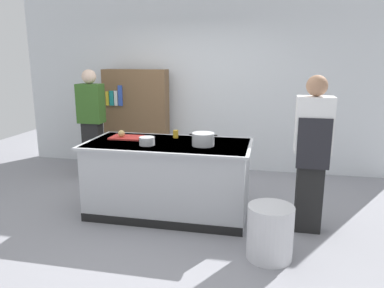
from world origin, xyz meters
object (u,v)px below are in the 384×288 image
person_chef (312,151)px  person_guest (92,122)px  stock_pot (203,139)px  juice_cup (176,134)px  bookshelf (136,120)px  onion (121,134)px  trash_bin (270,232)px  mixing_bowl (147,141)px

person_chef → person_guest: 3.41m
stock_pot → person_guest: 2.30m
juice_cup → bookshelf: size_ratio=0.06×
stock_pot → person_chef: person_chef is taller
person_chef → bookshelf: 3.32m
person_chef → juice_cup: bearing=71.0°
onion → person_guest: person_guest is taller
trash_bin → person_guest: (-2.78, 1.92, 0.65)m
stock_pot → trash_bin: size_ratio=0.62×
person_chef → bookshelf: (-2.71, 1.93, -0.06)m
person_guest → juice_cup: bearing=56.1°
mixing_bowl → trash_bin: 1.72m
stock_pot → person_chef: 1.20m
juice_cup → trash_bin: 1.77m
onion → person_chef: person_chef is taller
stock_pot → person_chef: bearing=-3.2°
onion → stock_pot: bearing=-8.4°
mixing_bowl → juice_cup: 0.51m
juice_cup → onion: bearing=-164.4°
mixing_bowl → person_chef: person_chef is taller
person_guest → bookshelf: 0.85m
stock_pot → trash_bin: stock_pot is taller
mixing_bowl → bookshelf: bookshelf is taller
juice_cup → bookshelf: bookshelf is taller
mixing_bowl → person_chef: bearing=1.4°
mixing_bowl → juice_cup: (0.23, 0.46, 0.00)m
trash_bin → bookshelf: bearing=131.3°
onion → juice_cup: onion is taller
trash_bin → onion: bearing=153.8°
onion → bookshelf: (-0.44, 1.70, -0.11)m
trash_bin → person_guest: bearing=145.4°
person_guest → bookshelf: size_ratio=1.01×
person_guest → bookshelf: person_guest is taller
juice_cup → trash_bin: (1.21, -1.10, -0.69)m
mixing_bowl → bookshelf: (-0.86, 1.97, -0.10)m
stock_pot → person_guest: (-1.98, 1.16, -0.06)m
juice_cup → trash_bin: juice_cup is taller
mixing_bowl → trash_bin: (1.44, -0.65, -0.68)m
person_chef → bookshelf: size_ratio=1.01×
mixing_bowl → bookshelf: size_ratio=0.11×
onion → bookshelf: bearing=104.4°
stock_pot → person_guest: bearing=149.7°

